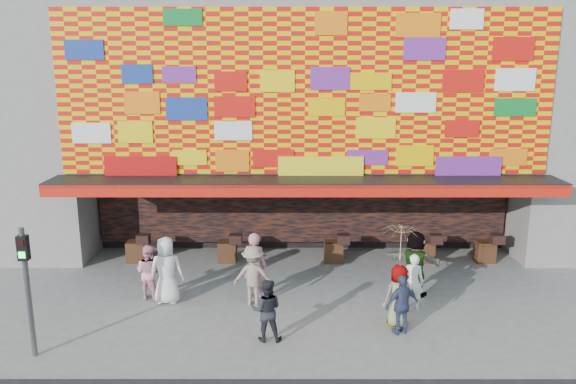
# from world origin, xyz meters

# --- Properties ---
(ground) EXTENTS (90.00, 90.00, 0.00)m
(ground) POSITION_xyz_m (0.00, 0.00, 0.00)
(ground) COLOR slate
(ground) RESTS_ON ground
(shop_building) EXTENTS (15.20, 9.40, 10.00)m
(shop_building) POSITION_xyz_m (0.00, 8.18, 5.23)
(shop_building) COLOR gray
(shop_building) RESTS_ON ground
(signal_left) EXTENTS (0.22, 0.20, 3.00)m
(signal_left) POSITION_xyz_m (-6.20, -1.50, 1.86)
(signal_left) COLOR #59595B
(signal_left) RESTS_ON ground
(ped_a) EXTENTS (0.92, 0.61, 1.86)m
(ped_a) POSITION_xyz_m (-3.81, 1.38, 0.93)
(ped_a) COLOR white
(ped_a) RESTS_ON ground
(ped_b) EXTENTS (0.78, 0.61, 1.89)m
(ped_b) POSITION_xyz_m (-1.43, 1.72, 0.94)
(ped_b) COLOR #BB7985
(ped_b) RESTS_ON ground
(ped_c) EXTENTS (0.75, 0.60, 1.52)m
(ped_c) POSITION_xyz_m (-1.00, -0.76, 0.76)
(ped_c) COLOR #232228
(ped_c) RESTS_ON ground
(ped_d) EXTENTS (1.10, 0.67, 1.65)m
(ped_d) POSITION_xyz_m (-1.44, 1.27, 0.82)
(ped_d) COLOR gray
(ped_d) RESTS_ON ground
(ped_e) EXTENTS (0.95, 0.66, 1.50)m
(ped_e) POSITION_xyz_m (2.25, -0.44, 0.75)
(ped_e) COLOR #394064
(ped_e) RESTS_ON ground
(ped_f) EXTENTS (1.81, 1.27, 1.88)m
(ped_f) POSITION_xyz_m (3.07, 1.91, 0.94)
(ped_f) COLOR gray
(ped_f) RESTS_ON ground
(ped_g) EXTENTS (0.89, 0.73, 1.58)m
(ped_g) POSITION_xyz_m (2.25, 0.02, 0.79)
(ped_g) COLOR gray
(ped_g) RESTS_ON ground
(ped_h) EXTENTS (0.65, 0.53, 1.52)m
(ped_h) POSITION_xyz_m (2.83, 1.02, 0.76)
(ped_h) COLOR white
(ped_h) RESTS_ON ground
(ped_i) EXTENTS (0.91, 0.81, 1.55)m
(ped_i) POSITION_xyz_m (-4.37, 1.66, 0.78)
(ped_i) COLOR pink
(ped_i) RESTS_ON ground
(parasol) EXTENTS (1.08, 1.10, 1.87)m
(parasol) POSITION_xyz_m (2.25, 0.02, 2.16)
(parasol) COLOR #F7DE9C
(parasol) RESTS_ON ground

